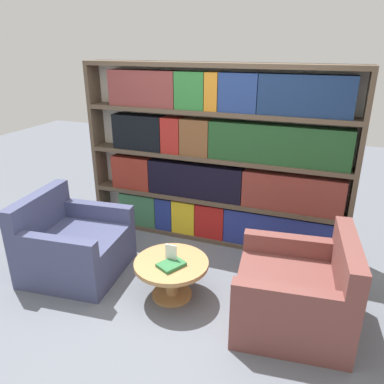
{
  "coord_description": "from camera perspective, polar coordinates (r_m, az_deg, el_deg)",
  "views": [
    {
      "loc": [
        1.26,
        -2.61,
        2.28
      ],
      "look_at": [
        0.01,
        0.68,
        0.88
      ],
      "focal_mm": 35.0,
      "sensor_mm": 36.0,
      "label": 1
    }
  ],
  "objects": [
    {
      "name": "table_sign",
      "position": [
        3.52,
        -3.21,
        -9.49
      ],
      "size": [
        0.11,
        0.06,
        0.18
      ],
      "color": "black",
      "rests_on": "coffee_table"
    },
    {
      "name": "bookshelf",
      "position": [
        4.35,
        4.03,
        4.93
      ],
      "size": [
        3.13,
        0.3,
        2.1
      ],
      "color": "silver",
      "rests_on": "ground_plane"
    },
    {
      "name": "coffee_table",
      "position": [
        3.62,
        -3.15,
        -11.99
      ],
      "size": [
        0.7,
        0.7,
        0.38
      ],
      "color": "#AD7F4C",
      "rests_on": "ground_plane"
    },
    {
      "name": "armchair_left",
      "position": [
        4.17,
        -17.62,
        -7.89
      ],
      "size": [
        1.03,
        1.03,
        0.85
      ],
      "rotation": [
        0.0,
        0.0,
        1.68
      ],
      "color": "#42476B",
      "rests_on": "ground_plane"
    },
    {
      "name": "armchair_right",
      "position": [
        3.43,
        15.63,
        -14.74
      ],
      "size": [
        1.04,
        1.04,
        0.85
      ],
      "rotation": [
        0.0,
        0.0,
        -1.45
      ],
      "color": "brown",
      "rests_on": "ground_plane"
    },
    {
      "name": "stray_book",
      "position": [
        3.49,
        -3.19,
        -10.99
      ],
      "size": [
        0.26,
        0.29,
        0.03
      ],
      "color": "#2D703D",
      "rests_on": "coffee_table"
    },
    {
      "name": "ground_plane",
      "position": [
        3.69,
        -3.98,
        -16.56
      ],
      "size": [
        14.0,
        14.0,
        0.0
      ],
      "primitive_type": "plane",
      "color": "slate"
    }
  ]
}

